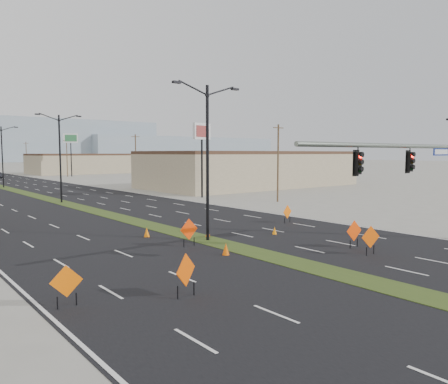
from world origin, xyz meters
TOP-DOWN VIEW (x-y plane):
  - ground at (0.00, 0.00)m, footprint 600.00×600.00m
  - building_se_near at (34.00, 45.00)m, footprint 36.00×18.00m
  - building_se_far at (38.00, 110.00)m, footprint 44.00×16.00m
  - mesa_east at (180.00, 290.00)m, footprint 160.00×50.00m
  - signal_mast at (8.56, 2.00)m, footprint 16.30×0.60m
  - streetlight_0 at (0.00, 12.00)m, footprint 5.15×0.24m
  - streetlight_1 at (0.00, 40.00)m, footprint 5.15×0.24m
  - streetlight_2 at (0.00, 68.00)m, footprint 5.15×0.24m
  - utility_pole_0 at (20.00, 25.00)m, footprint 1.60×0.20m
  - utility_pole_1 at (20.00, 60.00)m, footprint 1.60×0.20m
  - utility_pole_2 at (20.00, 95.00)m, footprint 1.60×0.20m
  - utility_pole_3 at (20.00, 130.00)m, footprint 1.60×0.20m
  - construction_sign_0 at (-11.50, 5.36)m, footprint 1.20×0.19m
  - construction_sign_1 at (-7.43, 3.55)m, footprint 1.23×0.58m
  - construction_sign_2 at (-2.00, 11.24)m, footprint 1.30×0.11m
  - construction_sign_3 at (5.55, 4.70)m, footprint 1.25×0.19m
  - construction_sign_4 at (4.62, 3.00)m, footprint 1.21×0.37m
  - construction_sign_5 at (9.39, 13.67)m, footprint 1.10×0.20m
  - cone_0 at (-1.66, 8.10)m, footprint 0.54×0.54m
  - cone_1 at (0.68, 12.90)m, footprint 0.42×0.42m
  - cone_2 at (4.93, 10.76)m, footprint 0.43×0.43m
  - cone_3 at (-2.50, 15.59)m, footprint 0.51×0.51m
  - pole_sign_east_near at (16.10, 34.65)m, footprint 3.08×1.08m
  - pole_sign_east_far at (20.90, 94.66)m, footprint 3.29×1.49m

SIDE VIEW (x-z plane):
  - ground at x=0.00m, z-range 0.00..0.00m
  - cone_2 at x=4.93m, z-range 0.00..0.54m
  - cone_1 at x=0.68m, z-range 0.00..0.57m
  - cone_3 at x=-2.50m, z-range 0.00..0.67m
  - cone_0 at x=-1.66m, z-range 0.00..0.68m
  - construction_sign_5 at x=9.39m, z-range 0.12..1.59m
  - construction_sign_0 at x=-11.50m, z-range 0.14..1.74m
  - construction_sign_4 at x=4.62m, z-range 0.15..1.80m
  - construction_sign_3 at x=5.55m, z-range 0.15..1.82m
  - construction_sign_2 at x=-2.00m, z-range 0.16..1.88m
  - construction_sign_1 at x=-7.43m, z-range 0.16..1.94m
  - building_se_far at x=38.00m, z-range 0.00..5.00m
  - building_se_near at x=34.00m, z-range 0.00..5.50m
  - utility_pole_0 at x=20.00m, z-range 0.17..9.17m
  - utility_pole_1 at x=20.00m, z-range 0.17..9.17m
  - utility_pole_2 at x=20.00m, z-range 0.17..9.17m
  - utility_pole_3 at x=20.00m, z-range 0.17..9.17m
  - signal_mast at x=8.56m, z-range 0.79..8.79m
  - streetlight_0 at x=0.00m, z-range 0.41..10.43m
  - streetlight_1 at x=0.00m, z-range 0.41..10.43m
  - streetlight_2 at x=0.00m, z-range 0.41..10.43m
  - pole_sign_east_near at x=16.10m, z-range 2.99..12.46m
  - pole_sign_east_far at x=20.90m, z-range 3.33..13.70m
  - mesa_east at x=180.00m, z-range 0.00..18.00m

